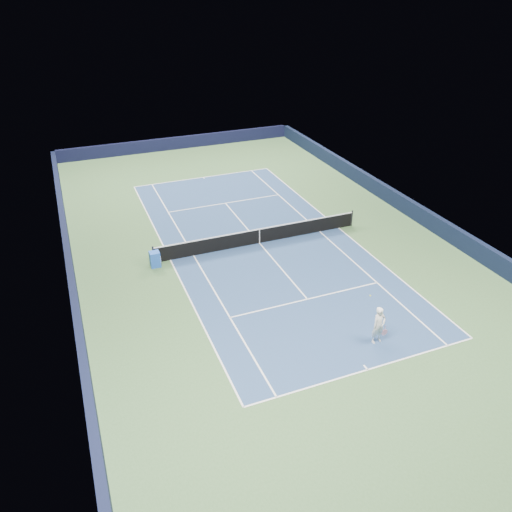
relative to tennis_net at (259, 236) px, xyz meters
name	(u,v)px	position (x,y,z in m)	size (l,w,h in m)	color
ground	(259,243)	(0.00, 0.00, -0.50)	(40.00, 40.00, 0.00)	#395B32
wall_far	(178,143)	(0.00, 19.82, 0.05)	(22.00, 0.35, 1.10)	black
wall_right	(409,207)	(10.82, 0.00, 0.05)	(0.35, 40.00, 1.10)	#111933
wall_left	(70,270)	(-10.82, 0.00, 0.05)	(0.35, 40.00, 1.10)	black
court_surface	(259,243)	(0.00, 0.00, -0.50)	(10.97, 23.77, 0.01)	navy
baseline_far	(203,177)	(0.00, 11.88, -0.50)	(10.97, 0.08, 0.00)	white
baseline_near	(368,370)	(0.00, -11.88, -0.50)	(10.97, 0.08, 0.00)	white
sideline_doubles_right	(339,228)	(5.49, 0.00, -0.50)	(0.08, 23.77, 0.00)	white
sideline_doubles_left	(170,260)	(-5.49, 0.00, -0.50)	(0.08, 23.77, 0.00)	white
sideline_singles_right	(320,231)	(4.12, 0.00, -0.50)	(0.08, 23.77, 0.00)	white
sideline_singles_left	(194,255)	(-4.12, 0.00, -0.50)	(0.08, 23.77, 0.00)	white
service_line_far	(225,203)	(0.00, 6.40, -0.50)	(8.23, 0.08, 0.00)	white
service_line_near	(307,299)	(0.00, -6.40, -0.50)	(8.23, 0.08, 0.00)	white
center_service_line	(259,243)	(0.00, 0.00, -0.50)	(0.08, 12.80, 0.00)	white
center_mark_far	(204,178)	(0.00, 11.73, -0.50)	(0.08, 0.30, 0.00)	white
center_mark_near	(366,367)	(0.00, -11.73, -0.50)	(0.08, 0.30, 0.00)	white
tennis_net	(259,236)	(0.00, 0.00, 0.00)	(12.90, 0.10, 1.07)	black
sponsor_cube	(155,259)	(-6.40, -0.36, -0.05)	(0.58, 0.50, 0.90)	blue
tennis_player	(379,325)	(1.36, -10.47, 0.40)	(0.83, 1.29, 1.83)	white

